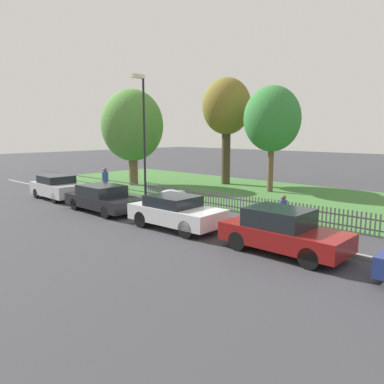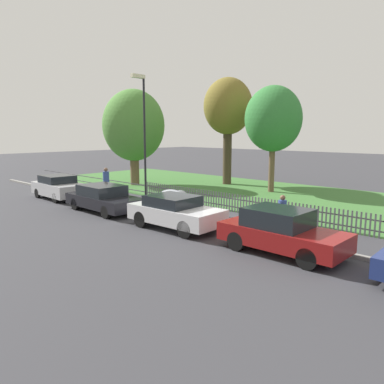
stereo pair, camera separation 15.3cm
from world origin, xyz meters
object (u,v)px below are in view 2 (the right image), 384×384
(pedestrian_by_lamp, at_px, (282,213))
(pedestrian_near_fence, at_px, (106,181))
(parked_car_navy_estate, at_px, (175,211))
(covered_motorcycle, at_px, (173,199))
(tree_mid_park, at_px, (273,119))
(parked_car_black_saloon, at_px, (104,198))
(parked_car_red_compact, at_px, (281,231))
(tree_behind_motorcycle, at_px, (228,108))
(parked_car_silver_hatchback, at_px, (59,187))
(tree_nearest_kerb, at_px, (134,126))
(street_lamp, at_px, (143,127))

(pedestrian_by_lamp, bearing_deg, pedestrian_near_fence, -10.21)
(parked_car_navy_estate, relative_size, covered_motorcycle, 2.08)
(parked_car_navy_estate, relative_size, tree_mid_park, 0.59)
(parked_car_black_saloon, bearing_deg, parked_car_navy_estate, 1.78)
(parked_car_red_compact, relative_size, tree_behind_motorcycle, 0.52)
(parked_car_silver_hatchback, height_order, pedestrian_by_lamp, pedestrian_by_lamp)
(covered_motorcycle, relative_size, tree_behind_motorcycle, 0.25)
(parked_car_black_saloon, relative_size, pedestrian_near_fence, 2.47)
(tree_nearest_kerb, relative_size, pedestrian_near_fence, 3.85)
(street_lamp, bearing_deg, pedestrian_near_fence, 176.28)
(tree_mid_park, bearing_deg, parked_car_black_saloon, -103.84)
(parked_car_black_saloon, height_order, parked_car_navy_estate, parked_car_navy_estate)
(parked_car_black_saloon, bearing_deg, street_lamp, 71.93)
(parked_car_red_compact, bearing_deg, parked_car_silver_hatchback, -179.50)
(covered_motorcycle, bearing_deg, parked_car_silver_hatchback, -167.46)
(parked_car_silver_hatchback, xyz_separation_m, tree_nearest_kerb, (-1.52, 6.75, 3.62))
(tree_nearest_kerb, relative_size, tree_mid_park, 1.02)
(parked_car_black_saloon, relative_size, parked_car_red_compact, 1.10)
(tree_behind_motorcycle, bearing_deg, covered_motorcycle, -65.69)
(tree_mid_park, bearing_deg, pedestrian_near_fence, -123.88)
(tree_behind_motorcycle, bearing_deg, street_lamp, -76.38)
(parked_car_black_saloon, bearing_deg, covered_motorcycle, 39.00)
(parked_car_red_compact, xyz_separation_m, pedestrian_near_fence, (-12.81, 2.01, 0.29))
(parked_car_navy_estate, xyz_separation_m, tree_nearest_kerb, (-11.41, 6.85, 3.61))
(parked_car_silver_hatchback, distance_m, tree_nearest_kerb, 7.81)
(pedestrian_near_fence, bearing_deg, tree_nearest_kerb, 139.54)
(parked_car_black_saloon, height_order, parked_car_red_compact, parked_car_red_compact)
(parked_car_navy_estate, relative_size, pedestrian_by_lamp, 2.61)
(covered_motorcycle, distance_m, tree_mid_park, 9.68)
(street_lamp, bearing_deg, parked_car_navy_estate, -24.11)
(covered_motorcycle, xyz_separation_m, tree_behind_motorcycle, (-4.42, 9.79, 4.94))
(covered_motorcycle, relative_size, tree_nearest_kerb, 0.28)
(tree_behind_motorcycle, height_order, street_lamp, tree_behind_motorcycle)
(parked_car_silver_hatchback, relative_size, tree_nearest_kerb, 0.55)
(parked_car_red_compact, height_order, tree_behind_motorcycle, tree_behind_motorcycle)
(tree_nearest_kerb, distance_m, tree_behind_motorcycle, 6.99)
(parked_car_navy_estate, bearing_deg, street_lamp, 153.97)
(parked_car_red_compact, height_order, tree_nearest_kerb, tree_nearest_kerb)
(parked_car_black_saloon, relative_size, parked_car_navy_estate, 1.10)
(covered_motorcycle, bearing_deg, tree_behind_motorcycle, 112.65)
(parked_car_silver_hatchback, relative_size, tree_mid_park, 0.57)
(parked_car_red_compact, bearing_deg, tree_nearest_kerb, 157.75)
(parked_car_navy_estate, bearing_deg, parked_car_black_saloon, 179.06)
(pedestrian_near_fence, bearing_deg, parked_car_navy_estate, -0.64)
(parked_car_black_saloon, relative_size, street_lamp, 0.67)
(parked_car_navy_estate, xyz_separation_m, covered_motorcycle, (-2.25, 2.04, -0.03))
(pedestrian_near_fence, bearing_deg, tree_behind_motorcycle, 95.93)
(covered_motorcycle, distance_m, pedestrian_by_lamp, 5.88)
(parked_car_black_saloon, xyz_separation_m, pedestrian_near_fence, (-3.14, 2.24, 0.36))
(pedestrian_by_lamp, distance_m, street_lamp, 8.53)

